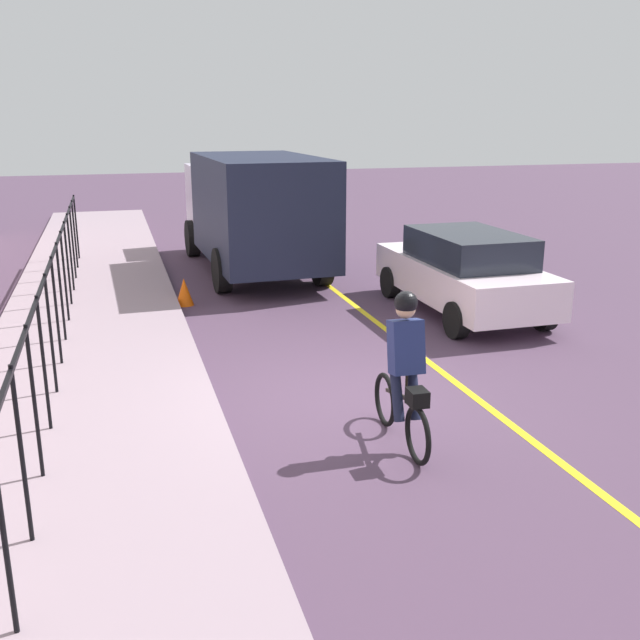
% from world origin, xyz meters
% --- Properties ---
extents(ground_plane, '(80.00, 80.00, 0.00)m').
position_xyz_m(ground_plane, '(0.00, 0.00, 0.00)').
color(ground_plane, '#4D374D').
extents(lane_line_centre, '(36.00, 0.12, 0.01)m').
position_xyz_m(lane_line_centre, '(0.00, -1.60, 0.00)').
color(lane_line_centre, yellow).
rests_on(lane_line_centre, ground).
extents(sidewalk, '(40.00, 3.20, 0.15)m').
position_xyz_m(sidewalk, '(0.00, 3.40, 0.07)').
color(sidewalk, gray).
rests_on(sidewalk, ground).
extents(iron_fence, '(19.11, 0.04, 1.60)m').
position_xyz_m(iron_fence, '(1.00, 3.80, 1.26)').
color(iron_fence, black).
rests_on(iron_fence, sidewalk).
extents(cyclist_lead, '(1.71, 0.37, 1.83)m').
position_xyz_m(cyclist_lead, '(-1.47, -0.09, 0.91)').
color(cyclist_lead, black).
rests_on(cyclist_lead, ground).
extents(patrol_sedan, '(4.41, 1.95, 1.58)m').
position_xyz_m(patrol_sedan, '(3.58, -3.40, 0.82)').
color(patrol_sedan, white).
rests_on(patrol_sedan, ground).
extents(box_truck_background, '(6.78, 2.70, 2.78)m').
position_xyz_m(box_truck_background, '(8.38, -0.30, 1.55)').
color(box_truck_background, '#1B2135').
rests_on(box_truck_background, ground).
extents(traffic_cone_near, '(0.36, 0.36, 0.55)m').
position_xyz_m(traffic_cone_near, '(5.64, 1.65, 0.27)').
color(traffic_cone_near, '#EA5509').
rests_on(traffic_cone_near, ground).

